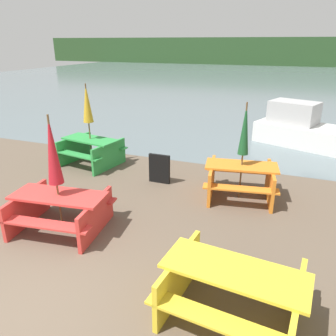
{
  "coord_description": "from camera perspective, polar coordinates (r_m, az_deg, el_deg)",
  "views": [
    {
      "loc": [
        3.17,
        -2.35,
        3.38
      ],
      "look_at": [
        0.83,
        3.76,
        0.85
      ],
      "focal_mm": 35.0,
      "sensor_mm": 36.0,
      "label": 1
    }
  ],
  "objects": [
    {
      "name": "boat",
      "position": [
        12.31,
        22.78,
        6.12
      ],
      "size": [
        3.8,
        2.61,
        1.46
      ],
      "rotation": [
        0.0,
        0.0,
        -0.36
      ],
      "color": "silver",
      "rests_on": "water"
    },
    {
      "name": "umbrella_gold",
      "position": [
        9.45,
        -13.92,
        10.78
      ],
      "size": [
        0.28,
        0.28,
        2.33
      ],
      "color": "brown",
      "rests_on": "ground_plane"
    },
    {
      "name": "picnic_table_green",
      "position": [
        9.76,
        -13.25,
        3.22
      ],
      "size": [
        1.82,
        1.63,
        0.79
      ],
      "rotation": [
        0.0,
        0.0,
        -0.17
      ],
      "color": "green",
      "rests_on": "ground_plane"
    },
    {
      "name": "water",
      "position": [
        34.14,
        16.11,
        14.68
      ],
      "size": [
        60.0,
        50.0,
        0.0
      ],
      "color": "slate",
      "rests_on": "ground_plane"
    },
    {
      "name": "signboard",
      "position": [
        8.29,
        -1.51,
        -0.13
      ],
      "size": [
        0.55,
        0.08,
        0.75
      ],
      "color": "black",
      "rests_on": "ground_plane"
    },
    {
      "name": "umbrella_darkgreen",
      "position": [
        7.29,
        13.22,
        6.49
      ],
      "size": [
        0.23,
        0.23,
        2.2
      ],
      "color": "brown",
      "rests_on": "ground_plane"
    },
    {
      "name": "ground_plane",
      "position": [
        5.2,
        -26.09,
        -22.07
      ],
      "size": [
        60.0,
        60.0,
        0.0
      ],
      "primitive_type": "plane",
      "color": "brown"
    },
    {
      "name": "umbrella_crimson",
      "position": [
        6.14,
        -19.5,
        2.86
      ],
      "size": [
        0.28,
        0.28,
        2.23
      ],
      "color": "brown",
      "rests_on": "ground_plane"
    },
    {
      "name": "picnic_table_orange",
      "position": [
        7.65,
        12.52,
        -1.73
      ],
      "size": [
        1.8,
        1.63,
        0.8
      ],
      "rotation": [
        0.0,
        0.0,
        0.17
      ],
      "color": "orange",
      "rests_on": "ground_plane"
    },
    {
      "name": "picnic_table_yellow",
      "position": [
        4.5,
        11.24,
        -19.88
      ],
      "size": [
        1.93,
        1.55,
        0.75
      ],
      "rotation": [
        0.0,
        0.0,
        -0.1
      ],
      "color": "yellow",
      "rests_on": "ground_plane"
    },
    {
      "name": "far_treeline",
      "position": [
        53.94,
        18.64,
        18.66
      ],
      "size": [
        80.0,
        1.6,
        4.0
      ],
      "color": "#284723",
      "rests_on": "water"
    },
    {
      "name": "picnic_table_red",
      "position": [
        6.57,
        -18.29,
        -6.63
      ],
      "size": [
        1.92,
        1.59,
        0.72
      ],
      "rotation": [
        0.0,
        0.0,
        0.13
      ],
      "color": "red",
      "rests_on": "ground_plane"
    }
  ]
}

